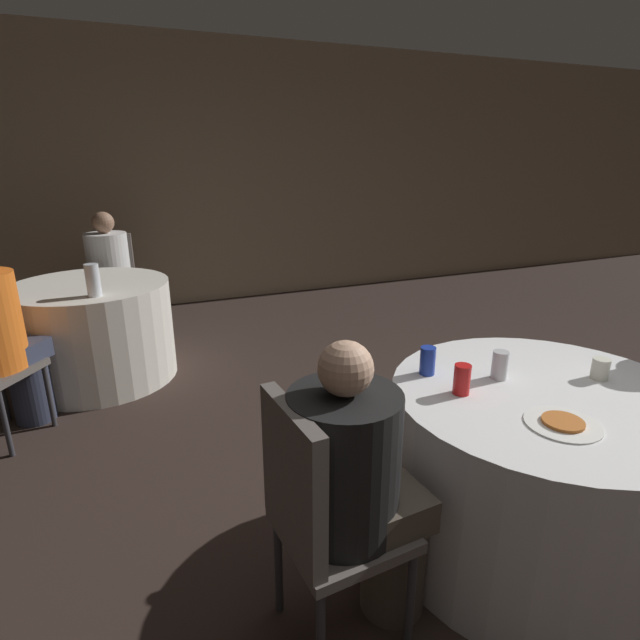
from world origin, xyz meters
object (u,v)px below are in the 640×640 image
object	(u,v)px
soda_can_blue	(428,361)
bottle_far	(93,280)
chair_near_west	(317,508)
chair_far_north	(112,277)
table_near	(535,470)
person_white_shirt	(109,277)
table_far	(95,332)
soda_can_silver	(500,365)
pizza_plate_near	(563,423)
soda_can_red	(462,379)
person_black_shirt	(361,488)

from	to	relation	value
soda_can_blue	bottle_far	size ratio (longest dim) A/B	0.56
chair_near_west	soda_can_blue	size ratio (longest dim) A/B	7.68
soda_can_blue	bottle_far	distance (m)	2.31
chair_far_north	soda_can_blue	xyz separation A→B (m)	(1.23, -3.23, 0.24)
table_near	person_white_shirt	distance (m)	3.77
table_far	soda_can_blue	bearing A→B (deg)	-58.30
soda_can_silver	soda_can_blue	world-z (taller)	same
chair_near_west	chair_far_north	size ratio (longest dim) A/B	1.00
table_far	soda_can_blue	size ratio (longest dim) A/B	9.29
table_near	table_far	size ratio (longest dim) A/B	1.09
table_near	bottle_far	distance (m)	2.83
chair_near_west	pizza_plate_near	distance (m)	0.91
soda_can_red	table_near	bearing A→B (deg)	-20.19
bottle_far	soda_can_red	bearing A→B (deg)	-57.09
soda_can_red	chair_far_north	bearing A→B (deg)	110.00
table_far	chair_near_west	size ratio (longest dim) A/B	1.21
soda_can_silver	soda_can_blue	xyz separation A→B (m)	(-0.25, 0.15, 0.00)
table_near	table_far	xyz separation A→B (m)	(-1.75, 2.59, 0.00)
pizza_plate_near	soda_can_red	xyz separation A→B (m)	(-0.18, 0.33, 0.05)
pizza_plate_near	bottle_far	size ratio (longest dim) A/B	1.19
chair_far_north	pizza_plate_near	world-z (taller)	chair_far_north
table_near	person_black_shirt	bearing A→B (deg)	-175.50
chair_near_west	soda_can_silver	bearing A→B (deg)	100.91
person_black_shirt	chair_near_west	bearing A→B (deg)	-90.00
pizza_plate_near	bottle_far	distance (m)	2.88
person_white_shirt	soda_can_red	world-z (taller)	person_white_shirt
table_near	chair_near_west	bearing A→B (deg)	-175.50
person_white_shirt	soda_can_silver	world-z (taller)	person_white_shirt
person_black_shirt	soda_can_blue	size ratio (longest dim) A/B	9.12
table_far	chair_far_north	distance (m)	1.00
soda_can_red	bottle_far	size ratio (longest dim) A/B	0.56
bottle_far	soda_can_silver	bearing A→B (deg)	-52.07
pizza_plate_near	person_black_shirt	bearing A→B (deg)	168.60
chair_far_north	soda_can_blue	world-z (taller)	chair_far_north
chair_far_north	soda_can_silver	world-z (taller)	chair_far_north
person_black_shirt	person_white_shirt	xyz separation A→B (m)	(-0.74, 3.47, 0.02)
person_white_shirt	chair_far_north	bearing A→B (deg)	-90.00
person_white_shirt	bottle_far	size ratio (longest dim) A/B	5.34
person_white_shirt	soda_can_silver	bearing A→B (deg)	124.63
chair_near_west	person_white_shirt	xyz separation A→B (m)	(-0.58, 3.48, 0.04)
table_near	chair_near_west	xyz separation A→B (m)	(-1.03, -0.08, 0.19)
chair_far_north	person_white_shirt	world-z (taller)	person_white_shirt
table_far	soda_can_silver	distance (m)	2.95
table_far	pizza_plate_near	world-z (taller)	pizza_plate_near
table_near	chair_near_west	world-z (taller)	chair_near_west
pizza_plate_near	soda_can_blue	world-z (taller)	soda_can_blue
table_far	soda_can_silver	size ratio (longest dim) A/B	9.29
chair_near_west	soda_can_red	bearing A→B (deg)	101.74
table_far	chair_near_west	world-z (taller)	chair_near_west
chair_far_north	soda_can_silver	distance (m)	3.70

